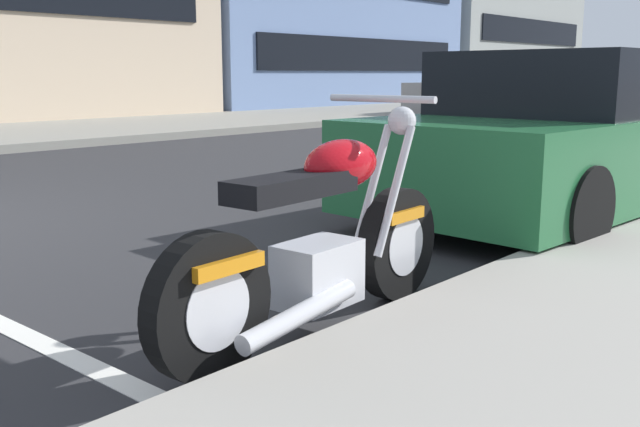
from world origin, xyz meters
TOP-DOWN VIEW (x-y plane):
  - sidewalk_far_curb at (12.00, 6.92)m, footprint 120.00×5.00m
  - parking_stall_stripe at (0.00, -3.82)m, footprint 0.12×2.20m
  - parked_motorcycle at (0.96, -4.27)m, footprint 1.99×0.62m
  - parked_car_second_in_row at (4.59, -3.87)m, footprint 4.14×2.08m
  - car_opposite_curb at (16.85, 3.88)m, footprint 4.51×1.87m

SIDE VIEW (x-z plane):
  - parking_stall_stripe at x=0.00m, z-range 0.00..0.01m
  - sidewalk_far_curb at x=12.00m, z-range 0.00..0.14m
  - parked_motorcycle at x=0.96m, z-range -0.13..0.97m
  - parked_car_second_in_row at x=4.59m, z-range -0.05..1.34m
  - car_opposite_curb at x=16.85m, z-range -0.03..1.42m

